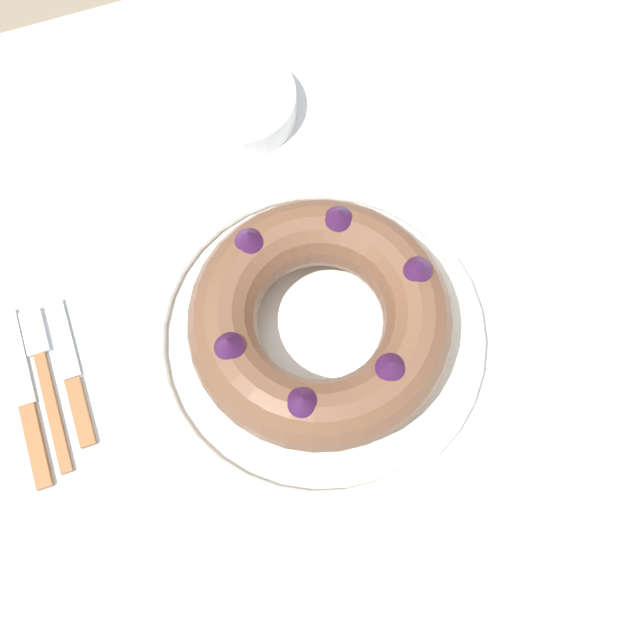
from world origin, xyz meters
The scene contains 9 objects.
ground_plane centered at (0.00, 0.00, 0.00)m, with size 8.00×8.00×0.00m, color gray.
dining_table centered at (0.00, 0.00, 0.67)m, with size 1.58×1.03×0.75m.
serving_dish centered at (-0.02, -0.01, 0.77)m, with size 0.35×0.35×0.02m.
bundt_cake centered at (-0.02, -0.01, 0.81)m, with size 0.27×0.27×0.09m.
fork centered at (-0.30, 0.05, 0.76)m, with size 0.02×0.18×0.01m.
serving_knife centered at (-0.33, 0.02, 0.76)m, with size 0.02×0.20×0.01m.
cake_knife centered at (-0.28, 0.04, 0.76)m, with size 0.02×0.17×0.01m.
side_bowl centered at (-0.01, 0.30, 0.77)m, with size 0.14×0.14×0.04m, color white.
napkin centered at (0.26, 0.02, 0.76)m, with size 0.14×0.10×0.00m, color white.
Camera 1 is at (-0.10, -0.25, 1.51)m, focal length 42.00 mm.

